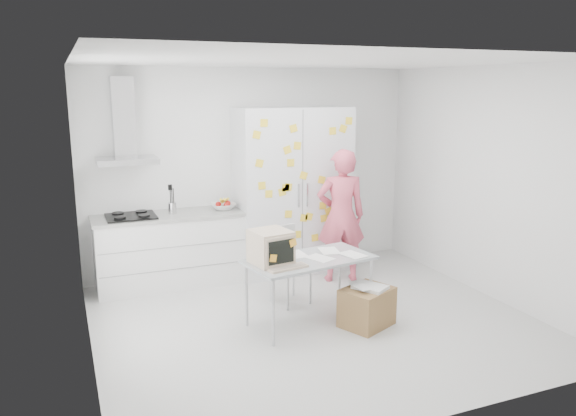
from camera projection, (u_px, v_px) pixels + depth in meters
name	position (u px, v px, depth m)	size (l,w,h in m)	color
floor	(314.00, 322.00, 6.02)	(4.50, 4.00, 0.02)	silver
walls	(289.00, 186.00, 6.38)	(4.52, 4.01, 2.70)	white
ceiling	(317.00, 61.00, 5.44)	(4.50, 4.00, 0.02)	white
counter_run	(170.00, 249.00, 7.01)	(1.84, 0.63, 1.28)	white
range_hood	(124.00, 130.00, 6.65)	(0.70, 0.48, 1.01)	silver
tall_cabinet	(293.00, 191.00, 7.46)	(1.50, 0.68, 2.20)	silver
person	(341.00, 216.00, 7.12)	(0.62, 0.41, 1.71)	#DB556B
desk	(286.00, 253.00, 5.70)	(1.41, 0.87, 1.05)	#A3AAAE
chair	(287.00, 260.00, 6.47)	(0.49, 0.49, 0.89)	#BAB9B7
cardboard_box	(367.00, 306.00, 5.86)	(0.63, 0.58, 0.45)	olive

